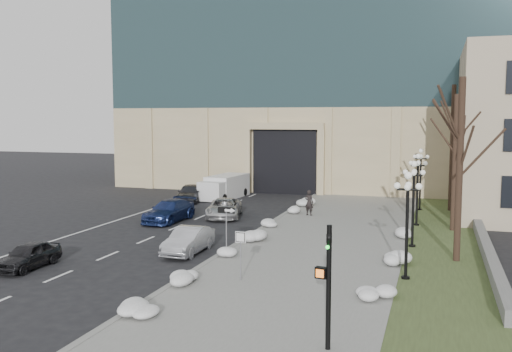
# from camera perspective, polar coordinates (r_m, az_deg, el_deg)

# --- Properties ---
(ground) EXTENTS (160.00, 160.00, 0.00)m
(ground) POSITION_cam_1_polar(r_m,az_deg,el_deg) (22.34, -8.53, -12.63)
(ground) COLOR black
(ground) RESTS_ON ground
(sidewalk) EXTENTS (9.00, 40.00, 0.12)m
(sidewalk) POSITION_cam_1_polar(r_m,az_deg,el_deg) (34.23, 7.34, -6.00)
(sidewalk) COLOR gray
(sidewalk) RESTS_ON ground
(curb) EXTENTS (0.30, 40.00, 0.14)m
(curb) POSITION_cam_1_polar(r_m,az_deg,el_deg) (35.29, 0.10, -5.58)
(curb) COLOR gray
(curb) RESTS_ON ground
(grass_strip) EXTENTS (4.00, 40.00, 0.10)m
(grass_strip) POSITION_cam_1_polar(r_m,az_deg,el_deg) (33.72, 18.34, -6.45)
(grass_strip) COLOR #374321
(grass_strip) RESTS_ON ground
(stone_wall) EXTENTS (0.50, 30.00, 0.70)m
(stone_wall) POSITION_cam_1_polar(r_m,az_deg,el_deg) (35.71, 21.55, -5.39)
(stone_wall) COLOR slate
(stone_wall) RESTS_ON ground
(office_tower) EXTENTS (40.00, 24.70, 36.00)m
(office_tower) POSITION_cam_1_polar(r_m,az_deg,el_deg) (64.63, 7.47, 15.98)
(office_tower) COLOR tan
(office_tower) RESTS_ON ground
(car_a) EXTENTS (1.48, 3.62, 1.23)m
(car_a) POSITION_cam_1_polar(r_m,az_deg,el_deg) (29.07, -21.82, -7.38)
(car_a) COLOR black
(car_a) RESTS_ON ground
(car_b) EXTENTS (1.48, 4.13, 1.35)m
(car_b) POSITION_cam_1_polar(r_m,az_deg,el_deg) (30.12, -6.77, -6.42)
(car_b) COLOR #ACAEB4
(car_b) RESTS_ON ground
(car_c) EXTENTS (2.26, 5.10, 1.46)m
(car_c) POSITION_cam_1_polar(r_m,az_deg,el_deg) (39.40, -8.68, -3.47)
(car_c) COLOR navy
(car_c) RESTS_ON ground
(car_d) EXTENTS (3.38, 5.26, 1.35)m
(car_d) POSITION_cam_1_polar(r_m,az_deg,el_deg) (40.53, -3.21, -3.23)
(car_d) COLOR silver
(car_d) RESTS_ON ground
(car_e) EXTENTS (2.70, 4.71, 1.51)m
(car_e) POSITION_cam_1_polar(r_m,az_deg,el_deg) (48.27, -6.64, -1.70)
(car_e) COLOR #2F3035
(car_e) RESTS_ON ground
(pedestrian) EXTENTS (0.77, 0.63, 1.82)m
(pedestrian) POSITION_cam_1_polar(r_m,az_deg,el_deg) (40.86, 5.34, -2.67)
(pedestrian) COLOR black
(pedestrian) RESTS_ON sidewalk
(box_truck) EXTENTS (2.70, 6.43, 1.99)m
(box_truck) POSITION_cam_1_polar(r_m,az_deg,el_deg) (50.27, -3.17, -1.13)
(box_truck) COLOR silver
(box_truck) RESTS_ON ground
(one_way_sign) EXTENTS (0.96, 0.26, 2.58)m
(one_way_sign) POSITION_cam_1_polar(r_m,az_deg,el_deg) (28.70, -2.71, -4.04)
(one_way_sign) COLOR slate
(one_way_sign) RESTS_ON ground
(keep_sign) EXTENTS (0.48, 0.09, 2.23)m
(keep_sign) POSITION_cam_1_polar(r_m,az_deg,el_deg) (24.46, -1.56, -6.94)
(keep_sign) COLOR slate
(keep_sign) RESTS_ON ground
(traffic_signal) EXTENTS (0.67, 0.89, 3.91)m
(traffic_signal) POSITION_cam_1_polar(r_m,az_deg,el_deg) (17.44, 7.16, -11.24)
(traffic_signal) COLOR black
(traffic_signal) RESTS_ON ground
(snow_clump_a) EXTENTS (1.10, 1.60, 0.36)m
(snow_clump_a) POSITION_cam_1_polar(r_m,az_deg,el_deg) (21.01, -11.80, -13.03)
(snow_clump_a) COLOR white
(snow_clump_a) RESTS_ON sidewalk
(snow_clump_b) EXTENTS (1.10, 1.60, 0.36)m
(snow_clump_b) POSITION_cam_1_polar(r_m,az_deg,el_deg) (24.61, -7.23, -10.13)
(snow_clump_b) COLOR white
(snow_clump_b) RESTS_ON sidewalk
(snow_clump_c) EXTENTS (1.10, 1.60, 0.36)m
(snow_clump_c) POSITION_cam_1_polar(r_m,az_deg,el_deg) (28.84, -2.62, -7.71)
(snow_clump_c) COLOR white
(snow_clump_c) RESTS_ON sidewalk
(snow_clump_d) EXTENTS (1.10, 1.60, 0.36)m
(snow_clump_d) POSITION_cam_1_polar(r_m,az_deg,el_deg) (32.55, -0.16, -6.14)
(snow_clump_d) COLOR white
(snow_clump_d) RESTS_ON sidewalk
(snow_clump_e) EXTENTS (1.10, 1.60, 0.36)m
(snow_clump_e) POSITION_cam_1_polar(r_m,az_deg,el_deg) (36.87, 1.23, -4.72)
(snow_clump_e) COLOR white
(snow_clump_e) RESTS_ON sidewalk
(snow_clump_f) EXTENTS (1.10, 1.60, 0.36)m
(snow_clump_f) POSITION_cam_1_polar(r_m,az_deg,el_deg) (41.25, 3.42, -3.60)
(snow_clump_f) COLOR white
(snow_clump_f) RESTS_ON sidewalk
(snow_clump_g) EXTENTS (1.10, 1.60, 0.36)m
(snow_clump_g) POSITION_cam_1_polar(r_m,az_deg,el_deg) (45.50, 4.76, -2.72)
(snow_clump_g) COLOR white
(snow_clump_g) RESTS_ON sidewalk
(snow_clump_h) EXTENTS (1.10, 1.60, 0.36)m
(snow_clump_h) POSITION_cam_1_polar(r_m,az_deg,el_deg) (22.71, 11.93, -11.59)
(snow_clump_h) COLOR white
(snow_clump_h) RESTS_ON sidewalk
(snow_clump_i) EXTENTS (1.10, 1.60, 0.36)m
(snow_clump_i) POSITION_cam_1_polar(r_m,az_deg,el_deg) (28.29, 13.86, -8.14)
(snow_clump_i) COLOR white
(snow_clump_i) RESTS_ON sidewalk
(snow_clump_j) EXTENTS (1.10, 1.60, 0.36)m
(snow_clump_j) POSITION_cam_1_polar(r_m,az_deg,el_deg) (34.12, 14.60, -5.77)
(snow_clump_j) COLOR white
(snow_clump_j) RESTS_ON sidewalk
(lamppost_a) EXTENTS (1.18, 1.18, 4.76)m
(lamppost_a) POSITION_cam_1_polar(r_m,az_deg,el_deg) (25.32, 14.89, -3.40)
(lamppost_a) COLOR black
(lamppost_a) RESTS_ON ground
(lamppost_b) EXTENTS (1.18, 1.18, 4.76)m
(lamppost_b) POSITION_cam_1_polar(r_m,az_deg,el_deg) (31.75, 15.48, -1.58)
(lamppost_b) COLOR black
(lamppost_b) RESTS_ON ground
(lamppost_c) EXTENTS (1.18, 1.18, 4.76)m
(lamppost_c) POSITION_cam_1_polar(r_m,az_deg,el_deg) (38.21, 15.86, -0.37)
(lamppost_c) COLOR black
(lamppost_c) RESTS_ON ground
(lamppost_d) EXTENTS (1.18, 1.18, 4.76)m
(lamppost_d) POSITION_cam_1_polar(r_m,az_deg,el_deg) (44.67, 16.13, 0.49)
(lamppost_d) COLOR black
(lamppost_d) RESTS_ON ground
(tree_near) EXTENTS (3.20, 3.20, 9.00)m
(tree_near) POSITION_cam_1_polar(r_m,az_deg,el_deg) (29.03, 19.78, 3.08)
(tree_near) COLOR black
(tree_near) RESTS_ON ground
(tree_mid) EXTENTS (3.20, 3.20, 8.50)m
(tree_mid) POSITION_cam_1_polar(r_m,az_deg,el_deg) (37.03, 19.32, 3.11)
(tree_mid) COLOR black
(tree_mid) RESTS_ON ground
(tree_far) EXTENTS (3.20, 3.20, 9.50)m
(tree_far) POSITION_cam_1_polar(r_m,az_deg,el_deg) (45.00, 19.07, 4.37)
(tree_far) COLOR black
(tree_far) RESTS_ON ground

